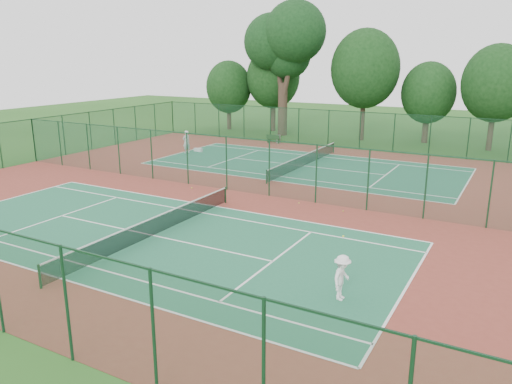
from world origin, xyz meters
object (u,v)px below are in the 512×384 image
player_near (342,278)px  kit_bag (198,150)px  trash_bin (278,139)px  player_far (186,142)px  bench (273,139)px  big_tree (285,41)px

player_near → kit_bag: size_ratio=2.05×
trash_bin → player_far: bearing=-118.9°
player_far → trash_bin: size_ratio=2.48×
trash_bin → bench: bearing=-137.7°
bench → trash_bin: bearing=37.4°
trash_bin → big_tree: size_ratio=0.06×
big_tree → trash_bin: bearing=-69.8°
player_near → trash_bin: size_ratio=2.07×
trash_bin → kit_bag: 8.73m
trash_bin → bench: 0.52m
trash_bin → big_tree: bearing=110.2°
trash_bin → big_tree: big_tree is taller
player_near → kit_bag: player_near is taller
player_near → player_far: size_ratio=0.84×
player_near → big_tree: (-18.54, 33.55, 9.01)m
trash_bin → kit_bag: size_ratio=0.99×
player_far → kit_bag: player_far is taller
player_far → big_tree: big_tree is taller
kit_bag → big_tree: size_ratio=0.06×
player_near → bench: (-17.04, 28.08, -0.40)m
player_far → kit_bag: size_ratio=2.45×
kit_bag → bench: bearing=62.9°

